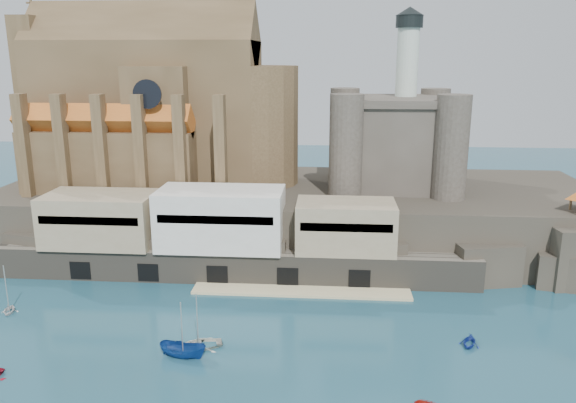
# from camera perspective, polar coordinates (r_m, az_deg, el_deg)

# --- Properties ---
(ground) EXTENTS (300.00, 300.00, 0.00)m
(ground) POSITION_cam_1_polar(r_m,az_deg,el_deg) (62.50, -1.50, -15.75)
(ground) COLOR #184152
(ground) RESTS_ON ground
(promontory) EXTENTS (100.00, 36.00, 10.00)m
(promontory) POSITION_cam_1_polar(r_m,az_deg,el_deg) (96.94, 0.78, -1.38)
(promontory) COLOR #29241F
(promontory) RESTS_ON ground
(quay) EXTENTS (70.00, 12.00, 13.05)m
(quay) POSITION_cam_1_polar(r_m,az_deg,el_deg) (82.40, -6.93, -3.56)
(quay) COLOR #5C5549
(quay) RESTS_ON ground
(church) EXTENTS (47.00, 25.93, 30.51)m
(church) POSITION_cam_1_polar(r_m,az_deg,el_deg) (100.52, -13.01, 8.82)
(church) COLOR #503D25
(church) RESTS_ON promontory
(castle_keep) EXTENTS (21.20, 21.20, 29.30)m
(castle_keep) POSITION_cam_1_polar(r_m,az_deg,el_deg) (96.20, 10.65, 6.41)
(castle_keep) COLOR #423C34
(castle_keep) RESTS_ON promontory
(boat_2) EXTENTS (2.40, 2.35, 5.39)m
(boat_2) POSITION_cam_1_polar(r_m,az_deg,el_deg) (63.98, -10.59, -15.24)
(boat_2) COLOR navy
(boat_2) RESTS_ON ground
(boat_4) EXTENTS (2.80, 2.07, 2.92)m
(boat_4) POSITION_cam_1_polar(r_m,az_deg,el_deg) (80.66, -26.43, -10.08)
(boat_4) COLOR silver
(boat_4) RESTS_ON ground
(boat_6) EXTENTS (2.27, 3.95, 5.31)m
(boat_6) POSITION_cam_1_polar(r_m,az_deg,el_deg) (65.61, -9.09, -14.37)
(boat_6) COLOR beige
(boat_6) RESTS_ON ground
(boat_7) EXTENTS (3.18, 2.59, 3.18)m
(boat_7) POSITION_cam_1_polar(r_m,az_deg,el_deg) (68.29, 17.92, -13.71)
(boat_7) COLOR navy
(boat_7) RESTS_ON ground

